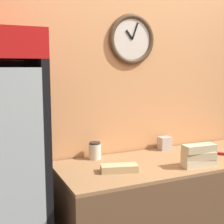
# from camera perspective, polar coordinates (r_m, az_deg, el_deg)

# --- Properties ---
(wall_back) EXTENTS (5.20, 0.10, 2.70)m
(wall_back) POSITION_cam_1_polar(r_m,az_deg,el_deg) (2.90, 6.46, 2.54)
(wall_back) COLOR tan
(wall_back) RESTS_ON ground_plane
(prep_counter) EXTENTS (1.91, 0.72, 0.88)m
(prep_counter) POSITION_cam_1_polar(r_m,az_deg,el_deg) (2.82, 10.69, -17.16)
(prep_counter) COLOR brown
(prep_counter) RESTS_ON ground_plane
(sandwich_stack_bottom) EXTENTS (0.27, 0.13, 0.06)m
(sandwich_stack_bottom) POSITION_cam_1_polar(r_m,az_deg,el_deg) (2.51, 15.54, -8.97)
(sandwich_stack_bottom) COLOR beige
(sandwich_stack_bottom) RESTS_ON prep_counter
(sandwich_stack_middle) EXTENTS (0.27, 0.14, 0.06)m
(sandwich_stack_middle) POSITION_cam_1_polar(r_m,az_deg,el_deg) (2.50, 15.59, -7.69)
(sandwich_stack_middle) COLOR beige
(sandwich_stack_middle) RESTS_ON sandwich_stack_bottom
(sandwich_stack_top) EXTENTS (0.26, 0.12, 0.06)m
(sandwich_stack_top) POSITION_cam_1_polar(r_m,az_deg,el_deg) (2.48, 15.64, -6.40)
(sandwich_stack_top) COLOR beige
(sandwich_stack_top) RESTS_ON sandwich_stack_middle
(sandwich_flat_left) EXTENTS (0.29, 0.18, 0.05)m
(sandwich_flat_left) POSITION_cam_1_polar(r_m,az_deg,el_deg) (2.32, 1.33, -10.23)
(sandwich_flat_left) COLOR tan
(sandwich_flat_left) RESTS_ON prep_counter
(condiment_jar) EXTENTS (0.10, 0.10, 0.14)m
(condiment_jar) POSITION_cam_1_polar(r_m,az_deg,el_deg) (2.61, -3.16, -7.07)
(condiment_jar) COLOR silver
(condiment_jar) RESTS_ON prep_counter
(napkin_dispenser) EXTENTS (0.11, 0.09, 0.12)m
(napkin_dispenser) POSITION_cam_1_polar(r_m,az_deg,el_deg) (2.94, 9.60, -5.65)
(napkin_dispenser) COLOR #B7B2AD
(napkin_dispenser) RESTS_ON prep_counter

